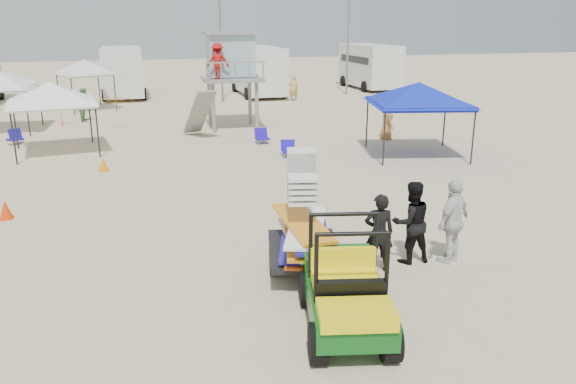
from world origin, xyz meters
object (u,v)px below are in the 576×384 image
object	(u,v)px
man_left	(379,233)
lifeguard_tower	(229,59)
canopy_blue	(419,86)
surf_trailer	(303,230)
utility_cart	(346,283)

from	to	relation	value
man_left	lifeguard_tower	bearing A→B (deg)	-75.74
canopy_blue	surf_trailer	bearing A→B (deg)	-129.26
surf_trailer	lifeguard_tower	size ratio (longest dim) A/B	0.62
utility_cart	lifeguard_tower	bearing A→B (deg)	85.40
man_left	canopy_blue	xyz separation A→B (m)	(5.81, 9.26, 1.80)
man_left	lifeguard_tower	size ratio (longest dim) A/B	0.38
lifeguard_tower	canopy_blue	world-z (taller)	lifeguard_tower
canopy_blue	lifeguard_tower	bearing A→B (deg)	127.39
man_left	surf_trailer	bearing A→B (deg)	3.06
man_left	canopy_blue	size ratio (longest dim) A/B	0.41
utility_cart	surf_trailer	bearing A→B (deg)	89.90
lifeguard_tower	canopy_blue	size ratio (longest dim) A/B	1.09
lifeguard_tower	canopy_blue	xyz separation A→B (m)	(5.81, -7.60, -0.63)
utility_cart	surf_trailer	xyz separation A→B (m)	(0.00, 2.33, 0.05)
surf_trailer	lifeguard_tower	world-z (taller)	lifeguard_tower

